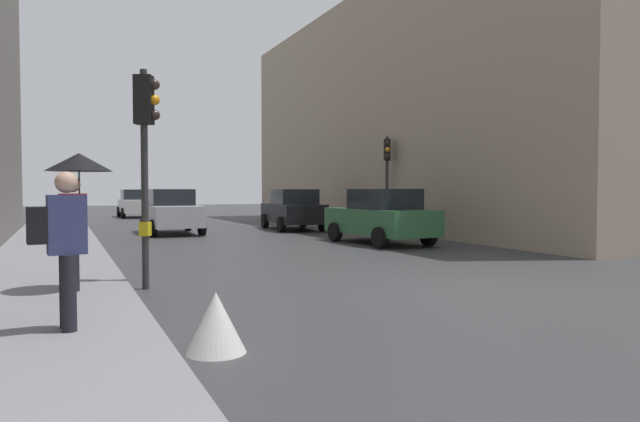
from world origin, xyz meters
The scene contains 12 objects.
ground_plane centered at (0.00, 0.00, 0.00)m, with size 120.00×120.00×0.00m, color #38383A.
sidewalk_kerb centered at (-6.77, 6.00, 0.08)m, with size 2.58×40.00×0.16m, color gray.
building_facade_right centered at (11.48, 15.15, 5.23)m, with size 12.00×25.91×10.47m, color gray.
traffic_light_near_right centered at (-5.16, 2.47, 2.62)m, with size 0.45×0.35×3.80m.
traffic_light_mid_street centered at (5.17, 11.66, 2.64)m, with size 0.34×0.45×3.83m.
car_dark_suv centered at (2.66, 15.36, 0.88)m, with size 2.27×4.33×1.76m.
car_silver_hatchback centered at (-2.55, 15.29, 0.88)m, with size 2.02×4.20×1.76m.
car_white_compact centered at (-2.25, 30.00, 0.88)m, with size 2.04×4.21×1.76m.
car_green_estate centered at (2.84, 8.13, 0.88)m, with size 2.22×4.30×1.76m.
pedestrian_with_umbrella centered at (-6.27, 1.89, 1.84)m, with size 1.00×1.00×2.14m.
pedestrian_with_grey_backpack centered at (-6.48, -0.85, 1.16)m, with size 0.62×0.36×1.77m.
warning_sign_triangle centered at (-5.02, -1.88, 0.33)m, with size 0.64×0.64×0.65m, color silver.
Camera 1 is at (-6.48, -7.81, 1.72)m, focal length 32.19 mm.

